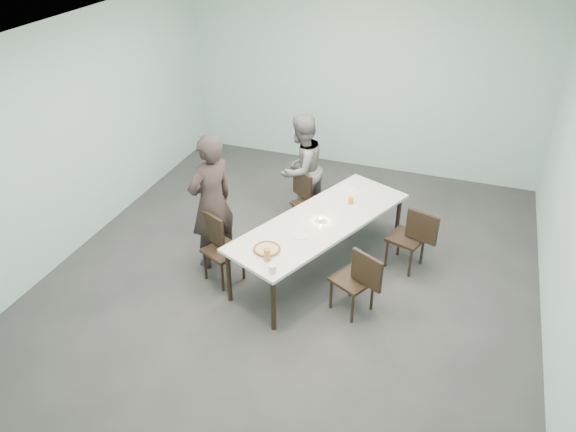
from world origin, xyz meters
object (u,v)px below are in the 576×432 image
(table, at_px, (320,224))
(chair_far_right, at_px, (412,235))
(chair_far_left, at_px, (307,198))
(chair_near_right, at_px, (358,278))
(pizza, at_px, (267,249))
(diner_far, at_px, (301,169))
(water_tumbler, at_px, (272,269))
(tealight, at_px, (321,220))
(diner_near, at_px, (211,202))
(beer_glass, at_px, (267,255))
(amber_tumbler, at_px, (351,201))
(side_plate, at_px, (300,236))
(chair_near_left, at_px, (219,243))

(table, relative_size, chair_far_right, 3.15)
(chair_far_right, bearing_deg, chair_far_left, 1.62)
(chair_far_right, bearing_deg, chair_near_right, 86.06)
(table, xyz_separation_m, pizza, (-0.38, -0.85, 0.08))
(table, relative_size, diner_far, 1.69)
(chair_near_right, bearing_deg, table, -17.25)
(water_tumbler, bearing_deg, pizza, 119.67)
(table, xyz_separation_m, tealight, (0.01, -0.03, 0.08))
(chair_far_left, distance_m, diner_far, 0.44)
(table, height_order, chair_near_right, chair_near_right)
(diner_far, bearing_deg, water_tumbler, 33.19)
(diner_near, xyz_separation_m, water_tumbler, (1.16, -0.90, -0.11))
(chair_far_right, relative_size, tealight, 15.54)
(chair_far_left, distance_m, chair_near_right, 1.92)
(diner_far, distance_m, beer_glass, 2.19)
(chair_far_left, distance_m, amber_tumbler, 0.85)
(chair_far_left, height_order, chair_near_right, same)
(chair_near_right, distance_m, amber_tumbler, 1.30)
(side_plate, height_order, tealight, tealight)
(table, height_order, chair_far_left, chair_far_left)
(table, distance_m, side_plate, 0.45)
(beer_glass, relative_size, amber_tumbler, 1.88)
(chair_near_right, height_order, diner_far, diner_far)
(diner_near, distance_m, pizza, 1.11)
(chair_near_left, height_order, side_plate, chair_near_left)
(tealight, bearing_deg, diner_far, 118.98)
(chair_far_left, relative_size, tealight, 15.54)
(chair_far_right, relative_size, pizza, 2.56)
(tealight, bearing_deg, chair_near_right, -44.80)
(chair_near_right, height_order, amber_tumbler, chair_near_right)
(amber_tumbler, bearing_deg, side_plate, -111.36)
(chair_far_left, relative_size, water_tumbler, 9.67)
(pizza, distance_m, beer_glass, 0.20)
(chair_far_left, xyz_separation_m, side_plate, (0.34, -1.32, 0.25))
(table, distance_m, diner_far, 1.31)
(chair_far_right, distance_m, diner_near, 2.58)
(chair_far_left, bearing_deg, water_tumbler, -45.70)
(chair_near_left, xyz_separation_m, beer_glass, (0.83, -0.45, 0.32))
(amber_tumbler, bearing_deg, beer_glass, -109.97)
(beer_glass, bearing_deg, table, 73.04)
(diner_far, height_order, amber_tumbler, diner_far)
(chair_near_right, relative_size, side_plate, 4.83)
(side_plate, height_order, water_tumbler, water_tumbler)
(chair_near_left, height_order, water_tumbler, chair_near_left)
(diner_near, relative_size, diner_far, 1.12)
(chair_near_left, bearing_deg, amber_tumbler, 63.66)
(chair_near_right, xyz_separation_m, tealight, (-0.65, 0.64, 0.27))
(water_tumbler, bearing_deg, amber_tumbler, 76.07)
(chair_far_left, bearing_deg, diner_far, 160.87)
(chair_near_left, xyz_separation_m, tealight, (1.15, 0.55, 0.27))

